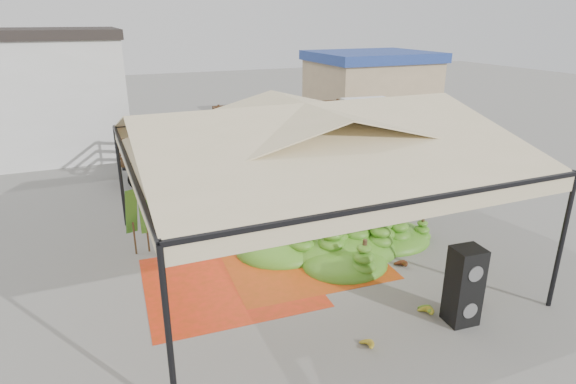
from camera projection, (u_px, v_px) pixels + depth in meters
name	position (u px, v px, depth m)	size (l,w,h in m)	color
ground	(303.00, 259.00, 12.41)	(90.00, 90.00, 0.00)	slate
canopy_tent	(305.00, 133.00, 11.27)	(8.10, 8.10, 4.00)	black
building_tan	(370.00, 90.00, 26.59)	(6.30, 5.30, 4.10)	tan
tarp_left	(228.00, 281.00, 11.34)	(3.81, 3.63, 0.01)	red
tarp_right	(298.00, 254.00, 12.64)	(3.89, 4.08, 0.01)	#C94113
banana_heap	(340.00, 224.00, 12.96)	(5.64, 4.64, 1.21)	#3E821B
hand_yellow_a	(364.00, 344.00, 9.01)	(0.46, 0.38, 0.21)	gold
hand_yellow_b	(424.00, 311.00, 10.01)	(0.49, 0.40, 0.22)	#B09A23
hand_red_a	(476.00, 300.00, 10.43)	(0.39, 0.32, 0.18)	#552813
hand_red_b	(400.00, 264.00, 11.92)	(0.50, 0.41, 0.23)	#5D2C15
hand_green	(423.00, 309.00, 10.09)	(0.48, 0.39, 0.22)	#377819
hanging_bunches	(274.00, 157.00, 11.81)	(1.74, 0.24, 0.20)	#477D1A
speaker_stack	(464.00, 286.00, 9.59)	(0.64, 0.57, 1.65)	black
banana_leaves	(147.00, 256.00, 12.57)	(0.96, 1.36, 3.70)	#236C1C
vendor	(286.00, 167.00, 16.78)	(0.69, 0.45, 1.88)	gray
truck_left	(211.00, 145.00, 18.27)	(6.31, 3.25, 2.06)	#472E17
truck_right	(318.00, 128.00, 19.60)	(7.77, 3.44, 2.58)	#452917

